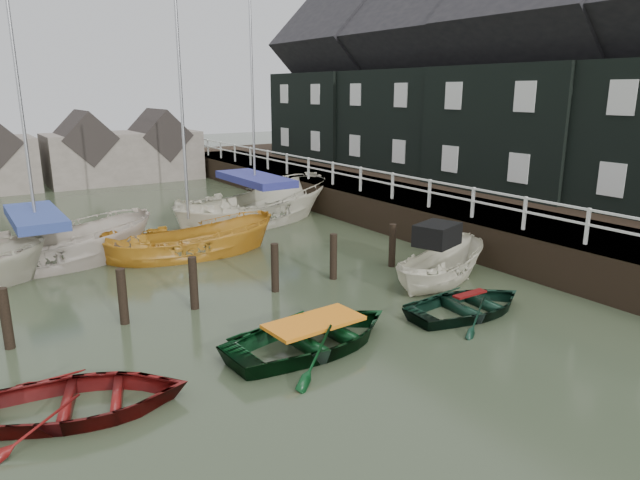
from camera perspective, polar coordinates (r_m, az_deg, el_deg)
ground at (r=13.32m, az=-2.71°, el=-9.78°), size 120.00×120.00×0.00m
pier at (r=26.18m, az=3.94°, el=4.13°), size 3.04×32.00×2.70m
land_strip at (r=29.93m, az=12.39°, el=3.78°), size 14.00×38.00×1.50m
quay_houses at (r=28.49m, az=15.01°, el=14.59°), size 6.52×28.14×10.01m
mooring_pilings at (r=15.21m, az=-12.19°, el=-4.89°), size 13.72×0.22×1.80m
far_sheds at (r=37.29m, az=-22.66°, el=8.00°), size 14.00×4.08×4.39m
rowboat_red at (r=11.36m, az=-22.72°, el=-15.64°), size 4.35×3.65×0.77m
rowboat_green at (r=12.85m, az=-0.57°, el=-10.73°), size 4.34×3.23×0.86m
rowboat_dkgreen at (r=15.18m, az=14.63°, el=-7.10°), size 3.66×2.71×0.73m
motorboat at (r=17.48m, az=11.85°, el=-3.67°), size 4.51×2.81×2.52m
sailboat_b at (r=20.49m, az=-26.07°, el=-2.27°), size 7.25×2.85×10.87m
sailboat_c at (r=20.26m, az=-12.81°, el=-1.41°), size 6.24×3.04×10.63m
sailboat_d at (r=24.86m, az=-6.41°, el=1.96°), size 8.76×5.13×13.72m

